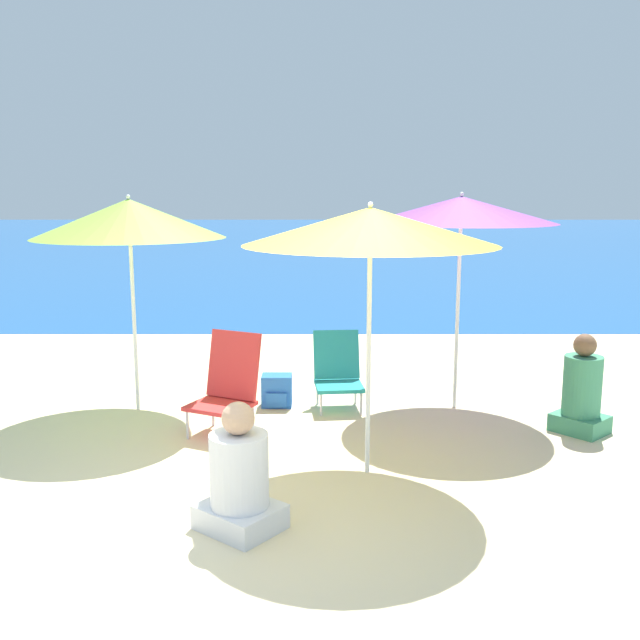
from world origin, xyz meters
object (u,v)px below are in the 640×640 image
object	(u,v)px
backpack_blue	(280,391)
beach_umbrella_lime	(133,219)
beach_umbrella_yellow	(374,227)
person_seated_near	(585,393)
beach_chair_red	(231,383)
beach_chair_teal	(341,370)
person_seated_far	(243,479)
beach_umbrella_purple	(465,210)

from	to	relation	value
backpack_blue	beach_umbrella_lime	bearing A→B (deg)	-174.99
beach_umbrella_yellow	person_seated_near	bearing A→B (deg)	25.05
beach_umbrella_lime	beach_chair_red	distance (m)	1.86
beach_chair_teal	backpack_blue	distance (m)	0.65
person_seated_near	beach_umbrella_lime	bearing A→B (deg)	128.83
beach_chair_red	backpack_blue	xyz separation A→B (m)	(0.39, 0.77, -0.29)
beach_umbrella_yellow	beach_chair_teal	bearing A→B (deg)	96.34
beach_umbrella_yellow	beach_umbrella_lime	size ratio (longest dim) A/B	0.98
backpack_blue	person_seated_far	bearing A→B (deg)	-91.73
beach_chair_teal	beach_chair_red	bearing A→B (deg)	-147.75
beach_umbrella_lime	beach_chair_red	world-z (taller)	beach_umbrella_lime
beach_umbrella_purple	beach_umbrella_lime	bearing A→B (deg)	-178.29
beach_umbrella_lime	person_seated_near	world-z (taller)	beach_umbrella_lime
beach_umbrella_yellow	person_seated_far	world-z (taller)	beach_umbrella_yellow
person_seated_near	person_seated_far	distance (m)	3.42
person_seated_near	beach_umbrella_yellow	bearing A→B (deg)	162.93
beach_umbrella_lime	person_seated_near	size ratio (longest dim) A/B	2.34
person_seated_near	beach_chair_teal	bearing A→B (deg)	117.99
beach_umbrella_yellow	beach_chair_red	xyz separation A→B (m)	(-1.20, 0.94, -1.45)
beach_chair_teal	person_seated_near	distance (m)	2.31
beach_umbrella_lime	backpack_blue	xyz separation A→B (m)	(1.38, 0.12, -1.73)
beach_chair_red	person_seated_far	xyz separation A→B (m)	(0.31, -1.88, -0.12)
beach_chair_teal	person_seated_near	world-z (taller)	person_seated_near
person_seated_near	person_seated_far	size ratio (longest dim) A/B	1.06
person_seated_far	beach_umbrella_purple	bearing A→B (deg)	3.02
person_seated_near	beach_umbrella_purple	bearing A→B (deg)	100.50
beach_umbrella_lime	beach_chair_teal	size ratio (longest dim) A/B	2.82
beach_umbrella_purple	person_seated_near	world-z (taller)	beach_umbrella_purple
beach_umbrella_yellow	beach_umbrella_purple	distance (m)	1.96
beach_chair_teal	person_seated_near	xyz separation A→B (m)	(2.17, -0.79, -0.00)
beach_chair_red	person_seated_near	xyz separation A→B (m)	(3.18, -0.01, -0.08)
beach_umbrella_lime	beach_chair_teal	distance (m)	2.51
person_seated_far	beach_umbrella_yellow	bearing A→B (deg)	-4.78
beach_umbrella_purple	backpack_blue	world-z (taller)	beach_umbrella_purple
beach_umbrella_lime	beach_umbrella_purple	bearing A→B (deg)	1.71
beach_umbrella_purple	backpack_blue	xyz separation A→B (m)	(-1.80, 0.03, -1.81)
beach_umbrella_lime	beach_umbrella_purple	distance (m)	3.17
beach_umbrella_yellow	backpack_blue	world-z (taller)	beach_umbrella_yellow
beach_umbrella_purple	person_seated_near	distance (m)	2.03
person_seated_far	beach_chair_red	bearing A→B (deg)	48.03
beach_chair_red	person_seated_far	bearing A→B (deg)	-54.85
person_seated_far	backpack_blue	xyz separation A→B (m)	(0.08, 2.65, -0.18)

